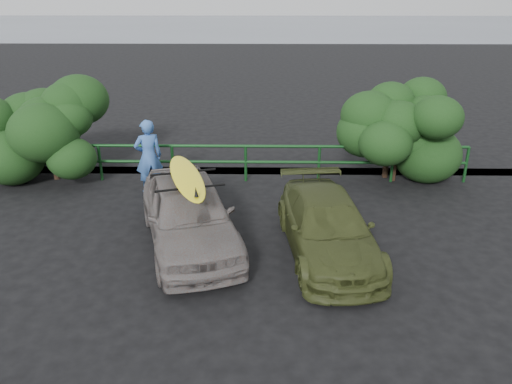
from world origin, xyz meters
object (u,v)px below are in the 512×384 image
(sedan, at_px, (189,213))
(olive_vehicle, at_px, (328,227))
(man, at_px, (149,157))
(surfboard, at_px, (187,177))
(guardrail, at_px, (209,163))

(sedan, bearing_deg, olive_vehicle, -23.10)
(man, xyz_separation_m, surfboard, (1.42, -2.88, 0.55))
(man, distance_m, surfboard, 3.26)
(guardrail, xyz_separation_m, olive_vehicle, (2.77, -3.99, 0.06))
(olive_vehicle, bearing_deg, man, 136.80)
(man, bearing_deg, olive_vehicle, 119.15)
(sedan, bearing_deg, man, 99.15)
(sedan, height_order, surfboard, surfboard)
(surfboard, bearing_deg, olive_vehicle, -23.10)
(sedan, distance_m, man, 3.22)
(olive_vehicle, bearing_deg, surfboard, 167.76)
(guardrail, height_order, olive_vehicle, olive_vehicle)
(sedan, relative_size, olive_vehicle, 1.05)
(guardrail, distance_m, sedan, 3.70)
(guardrail, bearing_deg, surfboard, -90.51)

